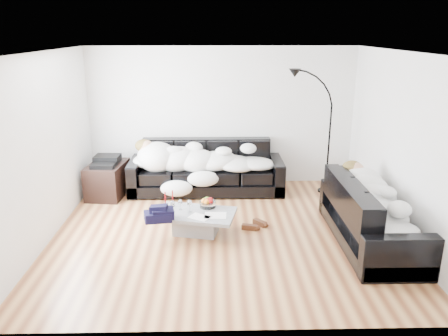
{
  "coord_description": "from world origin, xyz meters",
  "views": [
    {
      "loc": [
        -0.14,
        -5.92,
        2.88
      ],
      "look_at": [
        0.0,
        0.3,
        0.9
      ],
      "focal_mm": 35.0,
      "sensor_mm": 36.0,
      "label": 1
    }
  ],
  "objects_px": {
    "coffee_table": "(196,223)",
    "wine_glass_c": "(190,206)",
    "candle_right": "(173,198)",
    "av_cabinet": "(108,180)",
    "wine_glass_a": "(180,205)",
    "wine_glass_b": "(173,206)",
    "sofa_back": "(206,167)",
    "candle_left": "(165,200)",
    "shoes": "(254,225)",
    "stereo": "(106,160)",
    "sofa_right": "(372,213)",
    "sleeper_right": "(373,199)",
    "fruit_bowl": "(208,202)",
    "sleeper_back": "(206,158)",
    "floor_lamp": "(329,140)"
  },
  "relations": [
    {
      "from": "candle_right",
      "to": "shoes",
      "type": "xyz_separation_m",
      "value": [
        1.23,
        -0.08,
        -0.41
      ]
    },
    {
      "from": "coffee_table",
      "to": "sofa_back",
      "type": "bearing_deg",
      "value": 85.75
    },
    {
      "from": "sleeper_back",
      "to": "wine_glass_c",
      "type": "relative_size",
      "value": 12.45
    },
    {
      "from": "candle_right",
      "to": "av_cabinet",
      "type": "distance_m",
      "value": 1.87
    },
    {
      "from": "sofa_back",
      "to": "wine_glass_b",
      "type": "bearing_deg",
      "value": -105.05
    },
    {
      "from": "fruit_bowl",
      "to": "candle_left",
      "type": "relative_size",
      "value": 1.04
    },
    {
      "from": "sleeper_back",
      "to": "wine_glass_b",
      "type": "height_order",
      "value": "sleeper_back"
    },
    {
      "from": "candle_left",
      "to": "shoes",
      "type": "bearing_deg",
      "value": -1.96
    },
    {
      "from": "sofa_right",
      "to": "wine_glass_a",
      "type": "height_order",
      "value": "sofa_right"
    },
    {
      "from": "sofa_right",
      "to": "wine_glass_a",
      "type": "relative_size",
      "value": 14.01
    },
    {
      "from": "wine_glass_b",
      "to": "av_cabinet",
      "type": "relative_size",
      "value": 0.2
    },
    {
      "from": "sofa_right",
      "to": "wine_glass_b",
      "type": "height_order",
      "value": "sofa_right"
    },
    {
      "from": "shoes",
      "to": "av_cabinet",
      "type": "xyz_separation_m",
      "value": [
        -2.53,
        1.42,
        0.25
      ]
    },
    {
      "from": "fruit_bowl",
      "to": "floor_lamp",
      "type": "distance_m",
      "value": 2.7
    },
    {
      "from": "fruit_bowl",
      "to": "av_cabinet",
      "type": "height_order",
      "value": "av_cabinet"
    },
    {
      "from": "sleeper_back",
      "to": "candle_right",
      "type": "height_order",
      "value": "sleeper_back"
    },
    {
      "from": "sofa_right",
      "to": "stereo",
      "type": "bearing_deg",
      "value": 64.93
    },
    {
      "from": "sleeper_right",
      "to": "stereo",
      "type": "bearing_deg",
      "value": 64.93
    },
    {
      "from": "wine_glass_b",
      "to": "shoes",
      "type": "height_order",
      "value": "wine_glass_b"
    },
    {
      "from": "candle_right",
      "to": "sofa_right",
      "type": "bearing_deg",
      "value": -11.6
    },
    {
      "from": "wine_glass_a",
      "to": "shoes",
      "type": "height_order",
      "value": "wine_glass_a"
    },
    {
      "from": "sofa_back",
      "to": "shoes",
      "type": "height_order",
      "value": "sofa_back"
    },
    {
      "from": "fruit_bowl",
      "to": "stereo",
      "type": "height_order",
      "value": "stereo"
    },
    {
      "from": "sofa_back",
      "to": "sleeper_back",
      "type": "xyz_separation_m",
      "value": [
        -0.0,
        -0.05,
        0.2
      ]
    },
    {
      "from": "candle_left",
      "to": "sleeper_right",
      "type": "bearing_deg",
      "value": -10.63
    },
    {
      "from": "sofa_right",
      "to": "stereo",
      "type": "xyz_separation_m",
      "value": [
        -4.11,
        1.92,
        0.22
      ]
    },
    {
      "from": "coffee_table",
      "to": "wine_glass_c",
      "type": "xyz_separation_m",
      "value": [
        -0.08,
        0.0,
        0.26
      ]
    },
    {
      "from": "sleeper_back",
      "to": "candle_left",
      "type": "relative_size",
      "value": 10.03
    },
    {
      "from": "fruit_bowl",
      "to": "sleeper_back",
      "type": "bearing_deg",
      "value": 91.68
    },
    {
      "from": "av_cabinet",
      "to": "stereo",
      "type": "distance_m",
      "value": 0.36
    },
    {
      "from": "sofa_back",
      "to": "sofa_right",
      "type": "relative_size",
      "value": 1.29
    },
    {
      "from": "wine_glass_a",
      "to": "floor_lamp",
      "type": "bearing_deg",
      "value": 31.59
    },
    {
      "from": "wine_glass_a",
      "to": "stereo",
      "type": "height_order",
      "value": "stereo"
    },
    {
      "from": "candle_left",
      "to": "stereo",
      "type": "relative_size",
      "value": 0.54
    },
    {
      "from": "sleeper_back",
      "to": "fruit_bowl",
      "type": "height_order",
      "value": "sleeper_back"
    },
    {
      "from": "sleeper_right",
      "to": "av_cabinet",
      "type": "height_order",
      "value": "sleeper_right"
    },
    {
      "from": "sleeper_right",
      "to": "shoes",
      "type": "bearing_deg",
      "value": 72.4
    },
    {
      "from": "candle_left",
      "to": "floor_lamp",
      "type": "bearing_deg",
      "value": 27.9
    },
    {
      "from": "sofa_right",
      "to": "candle_left",
      "type": "bearing_deg",
      "value": 79.37
    },
    {
      "from": "candle_left",
      "to": "candle_right",
      "type": "bearing_deg",
      "value": 15.54
    },
    {
      "from": "wine_glass_a",
      "to": "wine_glass_b",
      "type": "height_order",
      "value": "wine_glass_b"
    },
    {
      "from": "shoes",
      "to": "stereo",
      "type": "relative_size",
      "value": 0.88
    },
    {
      "from": "fruit_bowl",
      "to": "candle_right",
      "type": "relative_size",
      "value": 0.97
    },
    {
      "from": "wine_glass_b",
      "to": "wine_glass_a",
      "type": "bearing_deg",
      "value": 34.49
    },
    {
      "from": "av_cabinet",
      "to": "coffee_table",
      "type": "bearing_deg",
      "value": -37.16
    },
    {
      "from": "sofa_right",
      "to": "sleeper_right",
      "type": "xyz_separation_m",
      "value": [
        0.0,
        0.0,
        0.21
      ]
    },
    {
      "from": "shoes",
      "to": "sofa_back",
      "type": "bearing_deg",
      "value": 140.96
    },
    {
      "from": "stereo",
      "to": "av_cabinet",
      "type": "bearing_deg",
      "value": 0.0
    },
    {
      "from": "stereo",
      "to": "wine_glass_c",
      "type": "bearing_deg",
      "value": -42.4
    },
    {
      "from": "wine_glass_a",
      "to": "av_cabinet",
      "type": "bearing_deg",
      "value": 133.89
    }
  ]
}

